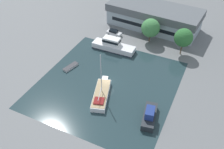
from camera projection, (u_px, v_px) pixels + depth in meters
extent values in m
plane|color=slate|center=(108.00, 84.00, 56.78)|extent=(440.00, 440.00, 0.00)
cube|color=#23383D|center=(108.00, 84.00, 56.78)|extent=(29.83, 31.05, 0.01)
cube|color=#99A8B2|center=(154.00, 20.00, 76.03)|extent=(27.59, 13.12, 4.32)
cube|color=#565B60|center=(155.00, 10.00, 73.95)|extent=(28.42, 13.51, 2.19)
cube|color=black|center=(146.00, 30.00, 72.77)|extent=(2.40, 0.25, 3.02)
cube|color=black|center=(146.00, 27.00, 72.22)|extent=(22.70, 1.89, 1.08)
cylinder|color=brown|center=(149.00, 38.00, 69.94)|extent=(0.29, 0.29, 2.37)
sphere|color=#428447|center=(151.00, 28.00, 67.96)|extent=(5.11, 5.11, 5.11)
cylinder|color=brown|center=(181.00, 49.00, 64.97)|extent=(0.30, 0.30, 3.14)
sphere|color=#2D6B33|center=(184.00, 38.00, 62.84)|extent=(4.73, 4.73, 4.73)
cube|color=silver|center=(114.00, 33.00, 72.81)|extent=(4.58, 2.14, 0.82)
cube|color=black|center=(114.00, 31.00, 72.42)|extent=(2.44, 1.73, 0.62)
cube|color=black|center=(117.00, 32.00, 71.98)|extent=(0.17, 1.37, 0.50)
cylinder|color=black|center=(119.00, 34.00, 73.02)|extent=(0.62, 0.26, 0.60)
cylinder|color=black|center=(117.00, 37.00, 72.02)|extent=(0.62, 0.26, 0.60)
cylinder|color=black|center=(111.00, 32.00, 74.11)|extent=(0.62, 0.26, 0.60)
cylinder|color=black|center=(109.00, 34.00, 73.10)|extent=(0.62, 0.26, 0.60)
cube|color=white|center=(101.00, 95.00, 53.13)|extent=(5.53, 9.59, 1.13)
cube|color=white|center=(105.00, 79.00, 57.07)|extent=(1.62, 1.54, 1.13)
cube|color=tan|center=(101.00, 93.00, 52.74)|extent=(5.31, 9.21, 0.08)
cylinder|color=silver|center=(101.00, 74.00, 50.25)|extent=(0.16, 0.16, 9.36)
cylinder|color=silver|center=(100.00, 94.00, 50.97)|extent=(1.35, 3.96, 0.12)
cube|color=maroon|center=(99.00, 101.00, 50.71)|extent=(2.56, 2.53, 0.30)
cube|color=white|center=(114.00, 47.00, 66.89)|extent=(11.66, 3.43, 1.62)
cube|color=black|center=(114.00, 49.00, 67.31)|extent=(11.77, 3.50, 0.18)
cube|color=white|center=(112.00, 41.00, 65.94)|extent=(4.45, 2.41, 1.94)
cube|color=black|center=(112.00, 40.00, 65.81)|extent=(4.54, 2.48, 0.62)
cube|color=white|center=(71.00, 67.00, 61.24)|extent=(2.27, 4.27, 0.42)
cube|color=#333338|center=(71.00, 66.00, 61.08)|extent=(2.39, 4.45, 0.08)
cube|color=#23282D|center=(149.00, 116.00, 48.40)|extent=(3.52, 6.97, 1.39)
cube|color=navy|center=(150.00, 113.00, 47.15)|extent=(2.11, 2.91, 1.59)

